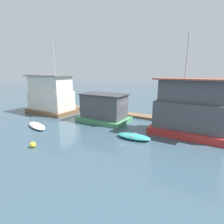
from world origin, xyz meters
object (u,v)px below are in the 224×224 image
(houseboat_brown, at_px, (51,95))
(houseboat_red, at_px, (189,111))
(houseboat_green, at_px, (104,108))
(dinghy_white, at_px, (37,126))
(dinghy_teal, at_px, (134,137))
(mooring_post_centre, at_px, (224,126))
(buoy_yellow, at_px, (33,145))

(houseboat_brown, height_order, houseboat_red, houseboat_brown)
(houseboat_green, relative_size, houseboat_red, 0.65)
(dinghy_white, xyz_separation_m, dinghy_teal, (10.14, 2.31, 0.02))
(houseboat_brown, relative_size, dinghy_teal, 3.03)
(houseboat_green, distance_m, mooring_post_centre, 12.57)
(houseboat_red, relative_size, buoy_yellow, 19.59)
(dinghy_white, relative_size, mooring_post_centre, 2.95)
(houseboat_green, relative_size, mooring_post_centre, 4.69)
(houseboat_brown, distance_m, buoy_yellow, 12.37)
(houseboat_brown, distance_m, dinghy_teal, 14.85)
(houseboat_red, height_order, mooring_post_centre, houseboat_red)
(houseboat_green, bearing_deg, mooring_post_centre, 12.96)
(dinghy_white, xyz_separation_m, buoy_yellow, (4.05, -3.37, 0.04))
(dinghy_white, height_order, dinghy_teal, dinghy_teal)
(dinghy_white, distance_m, dinghy_teal, 10.40)
(houseboat_green, xyz_separation_m, buoy_yellow, (-0.72, -9.10, -1.32))
(houseboat_green, height_order, dinghy_white, houseboat_green)
(dinghy_white, height_order, buoy_yellow, buoy_yellow)
(houseboat_green, bearing_deg, dinghy_teal, -32.55)
(dinghy_white, bearing_deg, dinghy_teal, 12.82)
(houseboat_red, bearing_deg, houseboat_green, -179.37)
(houseboat_brown, relative_size, houseboat_red, 1.04)
(houseboat_green, xyz_separation_m, dinghy_white, (-4.77, -5.73, -1.36))
(buoy_yellow, bearing_deg, houseboat_red, 42.74)
(houseboat_brown, bearing_deg, buoy_yellow, -47.58)
(mooring_post_centre, bearing_deg, houseboat_brown, -172.11)
(buoy_yellow, bearing_deg, houseboat_brown, 132.42)
(dinghy_white, distance_m, buoy_yellow, 5.27)
(houseboat_brown, height_order, dinghy_white, houseboat_brown)
(dinghy_teal, xyz_separation_m, mooring_post_centre, (6.85, 6.24, 0.41))
(houseboat_brown, xyz_separation_m, dinghy_white, (4.16, -5.62, -2.30))
(mooring_post_centre, xyz_separation_m, buoy_yellow, (-12.93, -11.91, -0.39))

